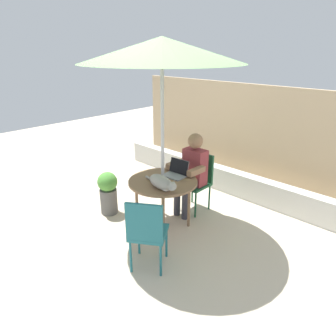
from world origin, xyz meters
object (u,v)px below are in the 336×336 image
patio_umbrella (162,50)px  chair_occupied (198,177)px  patio_table (163,185)px  cat (162,183)px  chair_empty (147,230)px  potted_plant_near_fence (108,192)px  laptop (177,171)px  person_seated (192,170)px

patio_umbrella → chair_occupied: size_ratio=2.80×
patio_table → cat: 0.30m
chair_empty → potted_plant_near_fence: bearing=161.1°
laptop → chair_occupied: bearing=91.3°
cat → potted_plant_near_fence: bearing=-174.5°
patio_table → person_seated: size_ratio=0.75×
patio_umbrella → chair_occupied: 1.97m
person_seated → cat: (0.17, -0.80, 0.10)m
patio_umbrella → laptop: patio_umbrella is taller
patio_umbrella → cat: bearing=-47.7°
patio_umbrella → chair_occupied: bearing=90.0°
patio_table → person_seated: 0.61m
chair_occupied → cat: chair_occupied is taller
patio_umbrella → chair_occupied: patio_umbrella is taller
chair_occupied → cat: size_ratio=1.38×
chair_occupied → potted_plant_near_fence: chair_occupied is taller
chair_empty → patio_table: bearing=123.4°
laptop → patio_umbrella: bearing=-92.5°
chair_empty → laptop: 1.16m
potted_plant_near_fence → chair_empty: bearing=-18.9°
potted_plant_near_fence → patio_table: bearing=18.4°
chair_empty → potted_plant_near_fence: (-1.37, 0.47, -0.17)m
potted_plant_near_fence → chair_occupied: bearing=50.4°
patio_table → cat: (0.17, -0.19, 0.15)m
chair_empty → laptop: laptop is taller
laptop → potted_plant_near_fence: (-0.88, -0.55, -0.42)m
person_seated → laptop: 0.36m
patio_umbrella → potted_plant_near_fence: size_ratio=3.75×
patio_umbrella → cat: size_ratio=3.86×
person_seated → cat: size_ratio=1.91×
cat → laptop: bearing=109.6°
patio_table → chair_occupied: size_ratio=1.04×
chair_empty → laptop: (-0.49, 1.02, 0.25)m
person_seated → laptop: person_seated is taller
patio_umbrella → cat: (0.17, -0.19, -1.54)m
laptop → cat: (0.16, -0.45, 0.02)m
chair_occupied → potted_plant_near_fence: (-0.87, -1.05, -0.17)m
person_seated → cat: 0.82m
person_seated → potted_plant_near_fence: person_seated is taller
chair_occupied → person_seated: size_ratio=0.72×
patio_umbrella → chair_empty: bearing=-56.6°
person_seated → laptop: size_ratio=3.86×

